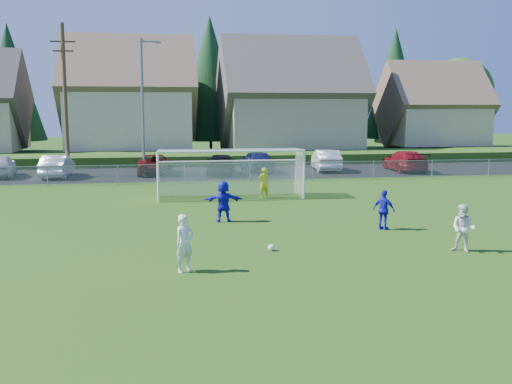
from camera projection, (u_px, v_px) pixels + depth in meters
ground at (308, 290)px, 15.20m from camera, size 160.00×160.00×0.00m
asphalt_lot at (210, 173)px, 42.04m from camera, size 60.00×60.00×0.00m
grass_embankment at (201, 158)px, 49.30m from camera, size 70.00×6.00×0.80m
soccer_ball at (271, 248)px, 19.35m from camera, size 0.22×0.22×0.22m
player_white_a at (184, 243)px, 16.81m from camera, size 0.72×0.67×1.65m
player_white_b at (463, 228)px, 19.11m from camera, size 0.95×0.95×1.55m
player_blue_a at (384, 210)px, 22.61m from camera, size 0.86×0.91×1.51m
player_blue_b at (223, 201)px, 24.16m from camera, size 1.59×0.62×1.67m
goalkeeper at (264, 183)px, 30.43m from camera, size 0.64×0.50×1.56m
car_a at (0, 166)px, 39.40m from camera, size 2.30×4.65×1.52m
car_b at (57, 166)px, 39.39m from camera, size 1.75×4.50×1.46m
car_c at (154, 164)px, 41.26m from camera, size 2.32×4.97×1.38m
car_d at (221, 164)px, 41.16m from camera, size 2.53×4.93×1.37m
car_e at (257, 161)px, 42.58m from camera, size 2.06×4.60×1.54m
car_f at (326, 160)px, 43.32m from camera, size 2.20×4.82×1.53m
car_g at (405, 161)px, 43.15m from camera, size 2.38×5.20×1.48m
soccer_goal at (230, 166)px, 30.63m from camera, size 7.42×1.90×2.50m
chainlink_fence at (218, 173)px, 36.58m from camera, size 52.06×0.06×1.20m
streetlight at (143, 103)px, 39.15m from camera, size 1.38×0.18×9.00m
utility_pole at (65, 99)px, 39.25m from camera, size 1.60×0.26×10.00m
houses_row at (215, 77)px, 55.93m from camera, size 53.90×11.45×13.27m
tree_row at (200, 84)px, 61.96m from camera, size 65.98×12.36×13.80m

